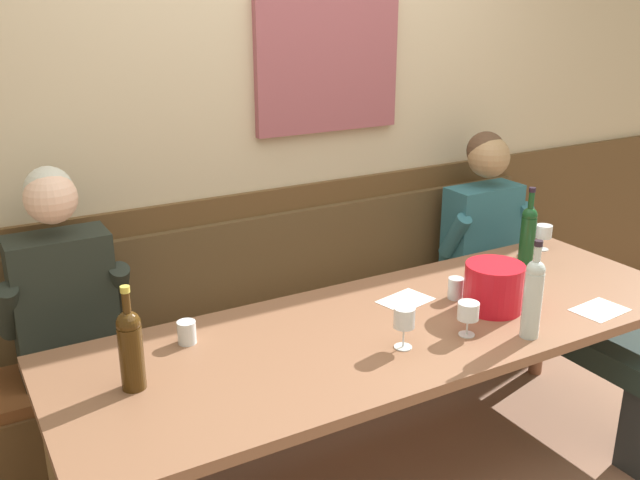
{
  "coord_description": "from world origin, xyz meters",
  "views": [
    {
      "loc": [
        -1.45,
        -1.86,
        1.93
      ],
      "look_at": [
        -0.14,
        0.44,
        1.0
      ],
      "focal_mm": 39.58,
      "sensor_mm": 36.0,
      "label": 1
    }
  ],
  "objects_px": {
    "dining_table": "(394,340)",
    "wine_glass_by_bottle": "(544,233)",
    "wine_bottle_amber_mid": "(131,347)",
    "person_left_seat": "(90,380)",
    "wine_glass_mid_right": "(404,320)",
    "person_center_left_seat": "(533,275)",
    "wine_bottle_clear_water": "(528,234)",
    "water_tumbler_center": "(456,288)",
    "wall_bench": "(305,352)",
    "wine_glass_center_front": "(527,234)",
    "wine_glass_near_bucket": "(468,313)",
    "wine_bottle_green_tall": "(533,296)",
    "ice_bucket": "(494,287)",
    "water_tumbler_right": "(187,332)"
  },
  "relations": [
    {
      "from": "wine_bottle_green_tall",
      "to": "dining_table",
      "type": "bearing_deg",
      "value": 138.38
    },
    {
      "from": "wine_bottle_green_tall",
      "to": "wine_glass_center_front",
      "type": "relative_size",
      "value": 2.39
    },
    {
      "from": "wine_glass_center_front",
      "to": "wine_glass_near_bucket",
      "type": "bearing_deg",
      "value": -147.7
    },
    {
      "from": "wine_glass_center_front",
      "to": "dining_table",
      "type": "bearing_deg",
      "value": -162.87
    },
    {
      "from": "wine_glass_by_bottle",
      "to": "wine_glass_mid_right",
      "type": "bearing_deg",
      "value": -157.9
    },
    {
      "from": "wine_bottle_amber_mid",
      "to": "wine_bottle_green_tall",
      "type": "distance_m",
      "value": 1.4
    },
    {
      "from": "dining_table",
      "to": "water_tumbler_center",
      "type": "distance_m",
      "value": 0.38
    },
    {
      "from": "wine_glass_near_bucket",
      "to": "person_center_left_seat",
      "type": "bearing_deg",
      "value": 30.49
    },
    {
      "from": "dining_table",
      "to": "ice_bucket",
      "type": "xyz_separation_m",
      "value": [
        0.42,
        -0.08,
        0.16
      ]
    },
    {
      "from": "wine_glass_by_bottle",
      "to": "wine_glass_mid_right",
      "type": "relative_size",
      "value": 0.81
    },
    {
      "from": "ice_bucket",
      "to": "water_tumbler_center",
      "type": "distance_m",
      "value": 0.17
    },
    {
      "from": "ice_bucket",
      "to": "wine_glass_center_front",
      "type": "distance_m",
      "value": 0.68
    },
    {
      "from": "dining_table",
      "to": "person_center_left_seat",
      "type": "bearing_deg",
      "value": 16.73
    },
    {
      "from": "wine_bottle_green_tall",
      "to": "wine_bottle_clear_water",
      "type": "bearing_deg",
      "value": 46.06
    },
    {
      "from": "dining_table",
      "to": "wine_glass_near_bucket",
      "type": "distance_m",
      "value": 0.31
    },
    {
      "from": "person_left_seat",
      "to": "wine_glass_near_bucket",
      "type": "bearing_deg",
      "value": -23.69
    },
    {
      "from": "person_left_seat",
      "to": "wine_glass_mid_right",
      "type": "bearing_deg",
      "value": -27.35
    },
    {
      "from": "wine_glass_mid_right",
      "to": "water_tumbler_right",
      "type": "xyz_separation_m",
      "value": [
        -0.65,
        0.41,
        -0.07
      ]
    },
    {
      "from": "ice_bucket",
      "to": "wine_glass_mid_right",
      "type": "height_order",
      "value": "ice_bucket"
    },
    {
      "from": "wall_bench",
      "to": "water_tumbler_right",
      "type": "relative_size",
      "value": 34.33
    },
    {
      "from": "person_center_left_seat",
      "to": "wine_glass_by_bottle",
      "type": "distance_m",
      "value": 0.22
    },
    {
      "from": "wine_bottle_clear_water",
      "to": "water_tumbler_center",
      "type": "bearing_deg",
      "value": -167.19
    },
    {
      "from": "ice_bucket",
      "to": "water_tumbler_center",
      "type": "height_order",
      "value": "ice_bucket"
    },
    {
      "from": "dining_table",
      "to": "water_tumbler_center",
      "type": "relative_size",
      "value": 28.88
    },
    {
      "from": "wine_glass_by_bottle",
      "to": "water_tumbler_center",
      "type": "xyz_separation_m",
      "value": [
        -0.75,
        -0.24,
        -0.04
      ]
    },
    {
      "from": "dining_table",
      "to": "wine_glass_mid_right",
      "type": "bearing_deg",
      "value": -116.49
    },
    {
      "from": "wine_glass_center_front",
      "to": "wine_glass_by_bottle",
      "type": "distance_m",
      "value": 0.13
    },
    {
      "from": "ice_bucket",
      "to": "wine_glass_center_front",
      "type": "bearing_deg",
      "value": 34.16
    },
    {
      "from": "water_tumbler_center",
      "to": "wall_bench",
      "type": "bearing_deg",
      "value": 118.65
    },
    {
      "from": "person_center_left_seat",
      "to": "dining_table",
      "type": "bearing_deg",
      "value": -163.27
    },
    {
      "from": "wall_bench",
      "to": "person_center_left_seat",
      "type": "distance_m",
      "value": 1.19
    },
    {
      "from": "ice_bucket",
      "to": "wine_bottle_clear_water",
      "type": "height_order",
      "value": "wine_bottle_clear_water"
    },
    {
      "from": "wall_bench",
      "to": "wine_glass_center_front",
      "type": "xyz_separation_m",
      "value": [
        0.98,
        -0.42,
        0.56
      ]
    },
    {
      "from": "wine_bottle_clear_water",
      "to": "wine_glass_by_bottle",
      "type": "xyz_separation_m",
      "value": [
        0.24,
        0.13,
        -0.07
      ]
    },
    {
      "from": "person_left_seat",
      "to": "ice_bucket",
      "type": "relative_size",
      "value": 5.72
    },
    {
      "from": "person_left_seat",
      "to": "water_tumbler_center",
      "type": "bearing_deg",
      "value": -10.67
    },
    {
      "from": "ice_bucket",
      "to": "wine_bottle_amber_mid",
      "type": "relative_size",
      "value": 0.66
    },
    {
      "from": "wall_bench",
      "to": "wine_bottle_clear_water",
      "type": "bearing_deg",
      "value": -31.78
    },
    {
      "from": "person_center_left_seat",
      "to": "wine_bottle_amber_mid",
      "type": "bearing_deg",
      "value": -172.12
    },
    {
      "from": "person_left_seat",
      "to": "wine_glass_mid_right",
      "type": "distance_m",
      "value": 1.13
    },
    {
      "from": "wine_bottle_amber_mid",
      "to": "wine_glass_by_bottle",
      "type": "height_order",
      "value": "wine_bottle_amber_mid"
    },
    {
      "from": "person_left_seat",
      "to": "wine_bottle_green_tall",
      "type": "distance_m",
      "value": 1.61
    },
    {
      "from": "dining_table",
      "to": "wine_glass_by_bottle",
      "type": "distance_m",
      "value": 1.16
    },
    {
      "from": "wine_glass_near_bucket",
      "to": "wine_glass_by_bottle",
      "type": "distance_m",
      "value": 1.07
    },
    {
      "from": "dining_table",
      "to": "person_left_seat",
      "type": "distance_m",
      "value": 1.12
    },
    {
      "from": "ice_bucket",
      "to": "wine_glass_near_bucket",
      "type": "relative_size",
      "value": 1.79
    },
    {
      "from": "wine_glass_center_front",
      "to": "wine_glass_near_bucket",
      "type": "distance_m",
      "value": 0.95
    },
    {
      "from": "wine_bottle_amber_mid",
      "to": "person_left_seat",
      "type": "bearing_deg",
      "value": 105.28
    },
    {
      "from": "wine_glass_by_bottle",
      "to": "wine_glass_center_front",
      "type": "bearing_deg",
      "value": -173.59
    },
    {
      "from": "wall_bench",
      "to": "person_left_seat",
      "type": "relative_size",
      "value": 2.16
    }
  ]
}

